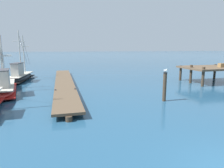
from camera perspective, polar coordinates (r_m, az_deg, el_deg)
The scene contains 6 objects.
floating_dock at distance 20.94m, azimuth -13.59°, elevation 0.46°, with size 2.18×21.00×0.53m.
fishing_boat_0 at distance 25.88m, azimuth -24.90°, elevation 2.24°, with size 2.27×7.68×5.89m.
fishing_boat_2 at distance 19.35m, azimuth -28.84°, elevation -0.58°, with size 3.25×7.75×5.01m.
pier_platform at distance 24.97m, azimuth 26.44°, elevation 3.99°, with size 5.83×4.68×2.19m.
mooring_piling at distance 14.94m, azimuth 14.91°, elevation -0.66°, with size 0.30×0.30×2.13m.
perched_seagull at distance 14.77m, azimuth 15.11°, elevation 3.82°, with size 0.21×0.37×0.26m.
Camera 1 is at (-5.34, -3.94, 3.89)m, focal length 31.76 mm.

